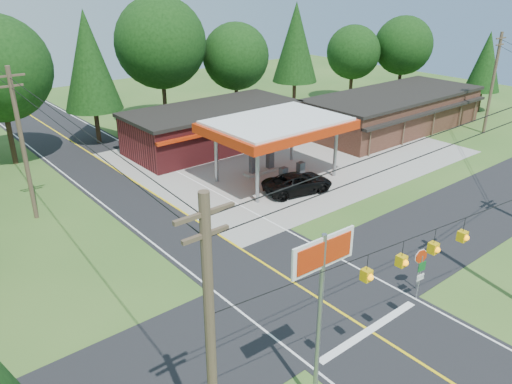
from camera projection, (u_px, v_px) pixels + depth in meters
ground at (313, 295)px, 25.27m from camera, size 120.00×120.00×0.00m
main_highway at (313, 295)px, 25.27m from camera, size 8.00×120.00×0.02m
cross_road at (313, 295)px, 25.27m from camera, size 70.00×7.00×0.02m
lane_center_yellow at (313, 295)px, 25.26m from camera, size 0.15×110.00×0.00m
gas_canopy at (277, 127)px, 38.03m from camera, size 10.60×7.40×4.88m
convenience_store at (214, 127)px, 46.64m from camera, size 16.40×7.55×3.80m
strip_building at (394, 111)px, 52.13m from camera, size 20.40×8.75×3.80m
utility_pole_near_left at (211, 347)px, 14.13m from camera, size 1.80×0.30×10.00m
utility_pole_far_left at (22, 143)px, 31.32m from camera, size 1.80×0.30×10.00m
utility_pole_far_right at (493, 82)px, 49.37m from camera, size 1.80×0.30×10.00m
overhead_beacons at (420, 237)px, 17.96m from camera, size 17.04×2.04×1.03m
treeline_backdrop at (110, 76)px, 39.81m from camera, size 70.27×51.59×13.30m
suv_car at (298, 183)px, 37.02m from camera, size 6.36×6.36×1.47m
sedan_car at (265, 135)px, 48.42m from camera, size 4.52×4.52×1.40m
big_stop_sign at (322, 282)px, 16.64m from camera, size 2.70×0.21×7.28m
octagonal_stop_sign at (421, 260)px, 25.05m from camera, size 0.81×0.22×2.36m
route_sign_post at (420, 274)px, 24.40m from camera, size 0.50×0.11×2.44m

